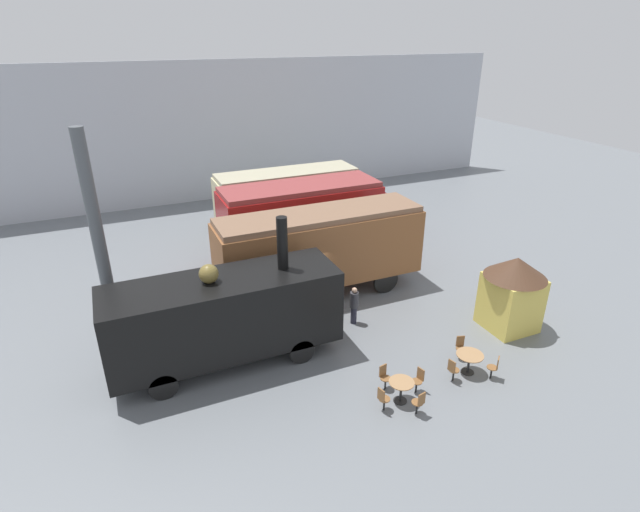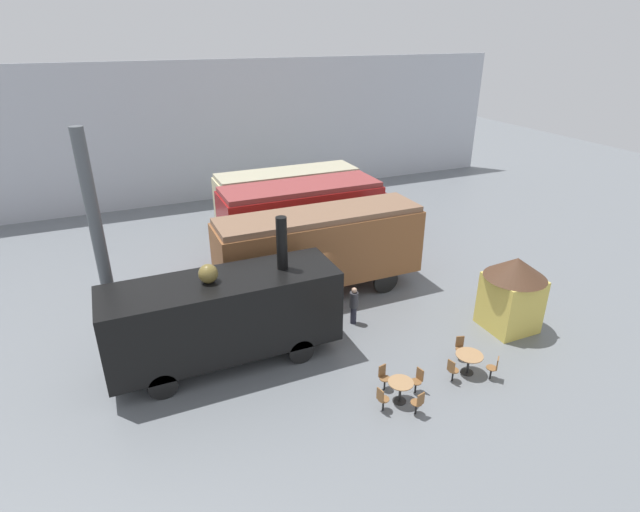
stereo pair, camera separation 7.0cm
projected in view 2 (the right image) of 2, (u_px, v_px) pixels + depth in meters
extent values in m
plane|color=slate|center=(295.00, 305.00, 21.26)|extent=(80.00, 80.00, 0.00)
cube|color=#B2B7C1|center=(207.00, 133.00, 32.63)|extent=(44.00, 0.15, 9.00)
cube|color=beige|center=(288.00, 196.00, 28.89)|extent=(8.19, 2.50, 2.47)
cube|color=tan|center=(287.00, 173.00, 28.33)|extent=(8.03, 2.30, 0.24)
cylinder|color=black|center=(335.00, 219.00, 29.37)|extent=(1.02, 0.12, 1.02)
cylinder|color=black|center=(319.00, 207.00, 31.35)|extent=(1.02, 0.12, 1.02)
cylinder|color=black|center=(254.00, 231.00, 27.59)|extent=(1.02, 0.12, 1.02)
cylinder|color=black|center=(243.00, 218.00, 29.57)|extent=(1.02, 0.12, 1.02)
cube|color=maroon|center=(301.00, 217.00, 25.23)|extent=(8.02, 2.81, 2.90)
cone|color=maroon|center=(385.00, 204.00, 27.01)|extent=(1.80, 2.67, 2.67)
cube|color=brown|center=(301.00, 187.00, 24.58)|extent=(7.86, 2.58, 0.24)
cylinder|color=black|center=(355.00, 248.00, 25.65)|extent=(0.93, 0.12, 0.93)
cylinder|color=black|center=(333.00, 230.00, 27.89)|extent=(0.93, 0.12, 0.93)
cylinder|color=black|center=(265.00, 264.00, 23.91)|extent=(0.93, 0.12, 0.93)
cylinder|color=black|center=(250.00, 244.00, 26.15)|extent=(0.93, 0.12, 0.93)
cube|color=brown|center=(320.00, 248.00, 21.39)|extent=(8.89, 2.45, 2.79)
cube|color=brown|center=(320.00, 215.00, 20.75)|extent=(8.71, 2.25, 0.24)
cylinder|color=black|center=(386.00, 281.00, 22.04)|extent=(1.18, 0.12, 1.18)
cylinder|color=black|center=(361.00, 260.00, 23.98)|extent=(1.18, 0.12, 1.18)
cylinder|color=black|center=(271.00, 305.00, 20.11)|extent=(1.18, 0.12, 1.18)
cylinder|color=black|center=(254.00, 281.00, 22.05)|extent=(1.18, 0.12, 1.18)
cube|color=black|center=(224.00, 314.00, 16.93)|extent=(7.83, 2.41, 2.64)
cylinder|color=black|center=(282.00, 243.00, 16.76)|extent=(0.37, 0.37, 1.87)
sphere|color=brown|center=(208.00, 274.00, 16.11)|extent=(0.64, 0.64, 0.64)
cylinder|color=black|center=(301.00, 352.00, 17.43)|extent=(0.92, 0.12, 0.92)
cylinder|color=black|center=(280.00, 320.00, 19.34)|extent=(0.92, 0.12, 0.92)
cylinder|color=black|center=(163.00, 387.00, 15.73)|extent=(0.92, 0.12, 0.92)
cylinder|color=black|center=(154.00, 348.00, 17.64)|extent=(0.92, 0.12, 0.92)
cylinder|color=black|center=(399.00, 401.00, 15.80)|extent=(0.44, 0.44, 0.02)
cylinder|color=black|center=(400.00, 392.00, 15.65)|extent=(0.08, 0.08, 0.70)
cylinder|color=#9E754C|center=(401.00, 382.00, 15.50)|extent=(0.80, 0.80, 0.03)
cylinder|color=black|center=(467.00, 372.00, 17.11)|extent=(0.44, 0.44, 0.02)
cylinder|color=black|center=(468.00, 364.00, 16.96)|extent=(0.08, 0.08, 0.69)
cylinder|color=#9E754C|center=(470.00, 355.00, 16.81)|extent=(0.92, 0.92, 0.03)
cylinder|color=black|center=(383.00, 405.00, 15.34)|extent=(0.06, 0.06, 0.42)
cylinder|color=brown|center=(384.00, 399.00, 15.25)|extent=(0.36, 0.36, 0.03)
cube|color=brown|center=(380.00, 395.00, 15.07)|extent=(0.10, 0.29, 0.42)
cylinder|color=black|center=(416.00, 408.00, 15.20)|extent=(0.06, 0.06, 0.42)
cylinder|color=brown|center=(416.00, 403.00, 15.10)|extent=(0.36, 0.36, 0.03)
cube|color=brown|center=(421.00, 399.00, 14.90)|extent=(0.29, 0.10, 0.42)
cylinder|color=black|center=(415.00, 387.00, 16.09)|extent=(0.06, 0.06, 0.42)
cylinder|color=brown|center=(416.00, 382.00, 16.00)|extent=(0.36, 0.36, 0.03)
cube|color=brown|center=(420.00, 374.00, 15.98)|extent=(0.10, 0.29, 0.42)
cylinder|color=black|center=(385.00, 384.00, 16.23)|extent=(0.06, 0.06, 0.42)
cylinder|color=brown|center=(385.00, 378.00, 16.14)|extent=(0.36, 0.36, 0.03)
cube|color=brown|center=(382.00, 370.00, 16.16)|extent=(0.29, 0.10, 0.42)
cylinder|color=black|center=(453.00, 376.00, 16.62)|extent=(0.06, 0.06, 0.42)
cylinder|color=brown|center=(453.00, 370.00, 16.53)|extent=(0.36, 0.36, 0.03)
cube|color=brown|center=(451.00, 366.00, 16.36)|extent=(0.10, 0.29, 0.42)
cylinder|color=black|center=(491.00, 373.00, 16.74)|extent=(0.06, 0.06, 0.42)
cylinder|color=brown|center=(492.00, 368.00, 16.64)|extent=(0.36, 0.36, 0.03)
cube|color=brown|center=(497.00, 364.00, 16.49)|extent=(0.24, 0.22, 0.42)
cylinder|color=black|center=(460.00, 354.00, 17.71)|extent=(0.06, 0.06, 0.42)
cylinder|color=brown|center=(461.00, 349.00, 17.62)|extent=(0.36, 0.36, 0.03)
cube|color=brown|center=(460.00, 341.00, 17.66)|extent=(0.29, 0.13, 0.42)
cylinder|color=#262633|center=(353.00, 315.00, 19.84)|extent=(0.24, 0.24, 0.73)
cylinder|color=#333338|center=(354.00, 300.00, 19.55)|extent=(0.34, 0.34, 0.65)
sphere|color=tan|center=(354.00, 290.00, 19.37)|extent=(0.21, 0.21, 0.21)
cube|color=#DBC151|center=(510.00, 303.00, 19.27)|extent=(1.80, 1.80, 2.20)
cone|color=#472D1E|center=(517.00, 268.00, 18.65)|extent=(2.34, 2.34, 0.80)
cylinder|color=#4C5156|center=(99.00, 245.00, 17.09)|extent=(0.44, 0.44, 8.00)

